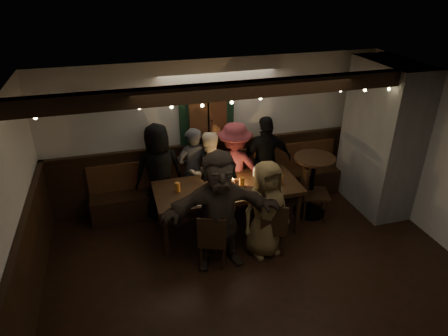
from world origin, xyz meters
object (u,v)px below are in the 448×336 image
object	(u,v)px
dining_table	(227,190)
person_d	(235,167)
chair_near_left	(213,238)
chair_end	(310,189)
high_top	(313,178)
person_a	(159,172)
chair_near_right	(273,226)
person_c	(208,172)
person_e	(265,161)
person_f	(219,210)
person_b	(193,170)
person_g	(266,210)

from	to	relation	value
dining_table	person_d	xyz separation A→B (m)	(0.31, 0.63, 0.06)
chair_near_left	chair_end	size ratio (longest dim) A/B	0.89
high_top	person_a	distance (m)	2.61
high_top	person_d	bearing A→B (deg)	156.31
chair_near_right	person_c	distance (m)	1.61
person_e	person_f	distance (m)	1.89
chair_near_right	person_f	world-z (taller)	person_f
person_c	person_d	bearing A→B (deg)	166.13
chair_near_right	person_f	size ratio (longest dim) A/B	0.49
chair_near_left	person_f	world-z (taller)	person_f
chair_near_left	person_b	xyz separation A→B (m)	(0.06, 1.59, 0.28)
person_c	chair_near_left	bearing A→B (deg)	72.93
chair_end	person_c	distance (m)	1.75
person_f	person_g	xyz separation A→B (m)	(0.71, 0.04, -0.14)
dining_table	person_a	size ratio (longest dim) A/B	1.37
person_b	person_f	size ratio (longest dim) A/B	0.86
person_e	person_d	bearing A→B (deg)	1.90
dining_table	person_g	distance (m)	0.81
chair_end	person_g	distance (m)	1.29
dining_table	high_top	xyz separation A→B (m)	(1.54, 0.08, -0.06)
person_a	person_e	bearing A→B (deg)	171.06
person_a	person_c	world-z (taller)	person_a
chair_end	person_g	bearing A→B (deg)	-147.33
person_b	dining_table	bearing A→B (deg)	104.16
chair_near_right	person_b	xyz separation A→B (m)	(-0.88, 1.55, 0.28)
chair_near_left	person_c	size ratio (longest dim) A/B	0.59
chair_near_left	person_g	size ratio (longest dim) A/B	0.58
dining_table	chair_near_right	xyz separation A→B (m)	(0.49, -0.77, -0.26)
dining_table	chair_end	size ratio (longest dim) A/B	2.30
chair_near_left	person_a	size ratio (longest dim) A/B	0.53
chair_near_right	person_g	distance (m)	0.30
dining_table	person_d	size ratio (longest dim) A/B	1.42
dining_table	person_c	size ratio (longest dim) A/B	1.55
person_b	person_g	size ratio (longest dim) A/B	1.02
chair_near_right	person_c	bearing A→B (deg)	113.18
person_f	person_g	distance (m)	0.73
high_top	person_c	world-z (taller)	person_c
dining_table	person_a	bearing A→B (deg)	142.83
person_b	person_f	bearing A→B (deg)	79.49
chair_near_left	person_e	xyz separation A→B (m)	(1.35, 1.48, 0.34)
chair_end	high_top	world-z (taller)	high_top
person_b	person_f	xyz separation A→B (m)	(0.05, -1.53, 0.13)
person_f	dining_table	bearing A→B (deg)	69.29
person_d	person_a	bearing A→B (deg)	15.60
chair_near_left	person_d	world-z (taller)	person_d
high_top	person_e	bearing A→B (deg)	137.90
high_top	person_c	distance (m)	1.79
chair_end	person_b	world-z (taller)	person_b
person_c	person_e	bearing A→B (deg)	173.19
person_a	person_b	bearing A→B (deg)	176.74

